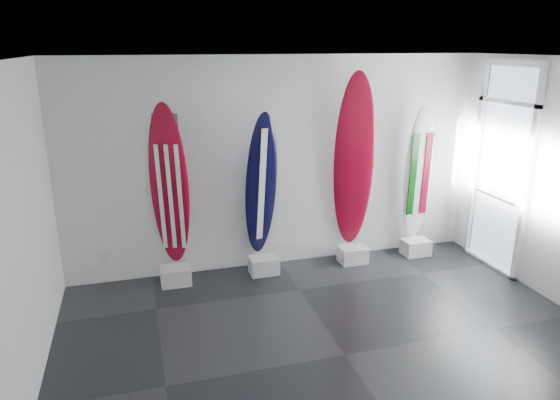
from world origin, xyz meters
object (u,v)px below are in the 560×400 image
object	(u,v)px
surfboard_usa	(169,187)
surfboard_italy	(418,174)
surfboard_swiss	(354,162)
surfboard_navy	(261,186)

from	to	relation	value
surfboard_usa	surfboard_italy	distance (m)	3.66
surfboard_usa	surfboard_swiss	distance (m)	2.61
surfboard_navy	surfboard_swiss	xyz separation A→B (m)	(1.37, 0.00, 0.25)
surfboard_usa	surfboard_navy	size ratio (longest dim) A/B	1.08
surfboard_navy	surfboard_italy	distance (m)	2.43
surfboard_italy	surfboard_navy	bearing A→B (deg)	179.91
surfboard_navy	surfboard_usa	bearing A→B (deg)	168.75
surfboard_swiss	surfboard_italy	xyz separation A→B (m)	(1.06, 0.00, -0.25)
surfboard_swiss	surfboard_italy	distance (m)	1.09
surfboard_usa	surfboard_navy	distance (m)	1.24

